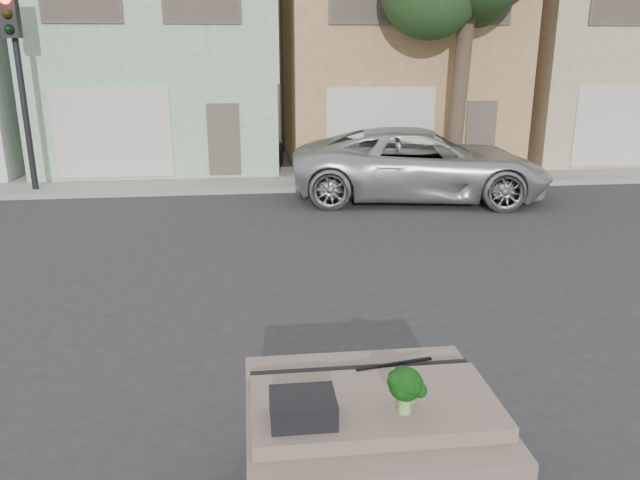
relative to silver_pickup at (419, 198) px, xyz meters
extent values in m
plane|color=#303033|center=(-3.47, -7.98, 0.00)|extent=(120.00, 120.00, 0.00)
cube|color=gray|center=(-3.47, 2.52, 0.07)|extent=(40.00, 3.00, 0.15)
cube|color=#9ECDA4|center=(-6.97, 6.52, 3.77)|extent=(7.20, 8.20, 7.55)
cube|color=tan|center=(0.53, 6.52, 3.77)|extent=(7.20, 8.20, 7.55)
cube|color=tan|center=(8.03, 6.52, 3.77)|extent=(7.20, 8.20, 7.55)
imported|color=#B0B4B7|center=(0.00, 0.00, 0.00)|extent=(6.86, 4.00, 1.79)
cube|color=black|center=(-9.97, 1.52, 2.55)|extent=(0.40, 0.40, 5.10)
cube|color=#223F1C|center=(1.53, 1.82, 4.25)|extent=(4.40, 4.00, 8.50)
cube|color=#7C665B|center=(-3.47, -10.98, 0.56)|extent=(2.00, 1.80, 1.12)
cube|color=black|center=(-4.05, -11.33, 1.22)|extent=(0.48, 0.38, 0.20)
cube|color=black|center=(-3.19, -10.60, 1.13)|extent=(0.69, 0.15, 0.02)
cube|color=black|center=(-3.29, -11.33, 1.31)|extent=(0.40, 0.40, 0.38)
camera|label=1|loc=(-4.40, -15.31, 3.75)|focal=35.00mm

